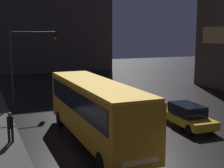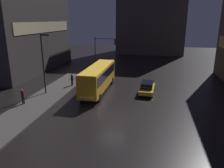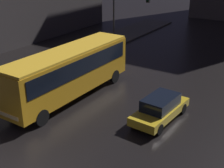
# 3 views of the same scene
# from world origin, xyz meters

# --- Properties ---
(bus_near) EXTENTS (2.51, 10.59, 3.40)m
(bus_near) POSITION_xyz_m (-3.28, 7.45, 2.09)
(bus_near) COLOR orange
(bus_near) RESTS_ON ground
(car_taxi) EXTENTS (2.03, 4.55, 1.49)m
(car_taxi) POSITION_xyz_m (3.19, 7.91, 0.76)
(car_taxi) COLOR gold
(car_taxi) RESTS_ON ground
(pedestrian_near) EXTENTS (0.40, 0.40, 1.66)m
(pedestrian_near) POSITION_xyz_m (-7.59, 8.93, 1.11)
(pedestrian_near) COLOR black
(pedestrian_near) RESTS_ON sidewalk_left
(traffic_light_main) EXTENTS (3.82, 0.35, 6.38)m
(traffic_light_main) POSITION_xyz_m (-5.19, 17.96, 4.36)
(traffic_light_main) COLOR #2D2D2D
(traffic_light_main) RESTS_ON ground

